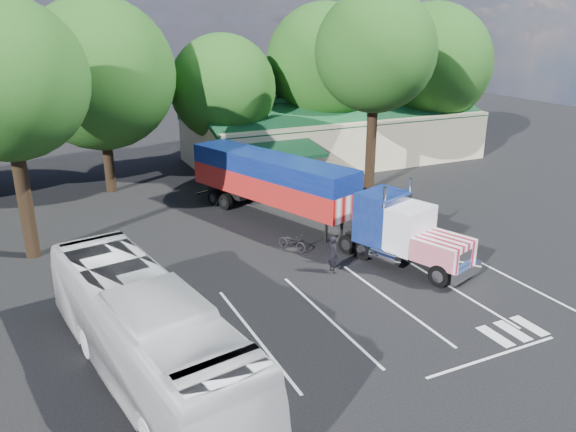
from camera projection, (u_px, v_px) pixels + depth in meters
name	position (u px, v px, depth m)	size (l,w,h in m)	color
ground	(268.00, 263.00, 27.90)	(120.00, 120.00, 0.00)	black
event_hall	(332.00, 134.00, 47.92)	(24.20, 14.12, 5.55)	beige
tree_row_c	(99.00, 74.00, 37.00)	(10.00, 10.00, 13.05)	black
tree_row_d	(223.00, 88.00, 42.25)	(8.00, 8.00, 10.60)	black
tree_row_e	(325.00, 63.00, 45.84)	(9.60, 9.60, 12.90)	black
tree_row_f	(431.00, 64.00, 48.98)	(10.40, 10.40, 13.00)	black
tree_near_left	(5.00, 80.00, 25.82)	(7.60, 7.60, 12.65)	black
tree_near_right	(376.00, 52.00, 36.68)	(8.00, 8.00, 13.50)	black
semi_truck	(301.00, 190.00, 31.89)	(8.55, 18.95, 4.03)	black
woman	(333.00, 254.00, 26.65)	(0.67, 0.44, 1.84)	black
bicycle	(292.00, 242.00, 29.33)	(0.61, 1.76, 0.92)	black
tour_bus	(146.00, 332.00, 18.44)	(2.92, 12.49, 3.48)	silver
silver_sedan	(254.00, 173.00, 41.61)	(1.54, 4.41, 1.45)	#96999D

